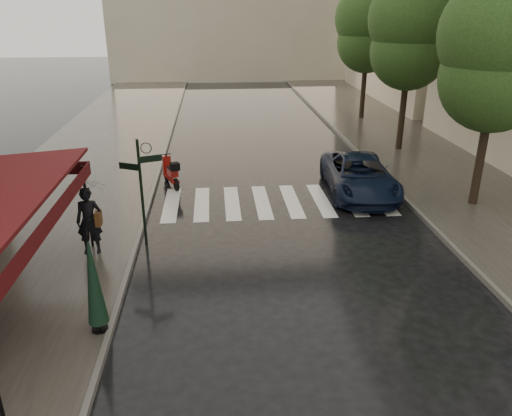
{
  "coord_description": "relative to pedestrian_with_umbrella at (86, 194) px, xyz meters",
  "views": [
    {
      "loc": [
        0.86,
        -10.17,
        6.41
      ],
      "look_at": [
        1.9,
        2.05,
        1.4
      ],
      "focal_mm": 35.0,
      "sensor_mm": 36.0,
      "label": 1
    }
  ],
  "objects": [
    {
      "name": "crosswalk",
      "position": [
        5.53,
        3.64,
        -1.81
      ],
      "size": [
        7.85,
        3.2,
        0.01
      ],
      "color": "silver",
      "rests_on": "ground"
    },
    {
      "name": "pedestrian_with_umbrella",
      "position": [
        0.0,
        0.0,
        0.0
      ],
      "size": [
        1.13,
        1.15,
        2.56
      ],
      "rotation": [
        0.0,
        0.0,
        0.03
      ],
      "color": "black",
      "rests_on": "sidewalk_near"
    },
    {
      "name": "tree_mid",
      "position": [
        12.05,
        9.64,
        3.78
      ],
      "size": [
        3.8,
        3.8,
        8.34
      ],
      "color": "black",
      "rests_on": "sidewalk_far"
    },
    {
      "name": "sidewalk_near",
      "position": [
        -1.95,
        9.64,
        -1.76
      ],
      "size": [
        6.0,
        60.0,
        0.12
      ],
      "primitive_type": "cube",
      "color": "#38332D",
      "rests_on": "ground"
    },
    {
      "name": "signpost",
      "position": [
        1.36,
        0.64,
        0.02
      ],
      "size": [
        1.17,
        0.29,
        3.1
      ],
      "color": "black",
      "rests_on": "ground"
    },
    {
      "name": "parasol_back",
      "position": [
        0.9,
        -3.62,
        -0.49
      ],
      "size": [
        0.42,
        0.42,
        2.24
      ],
      "color": "black",
      "rests_on": "sidewalk_near"
    },
    {
      "name": "curb_far",
      "position": [
        10.0,
        9.64,
        -1.74
      ],
      "size": [
        0.12,
        60.0,
        0.16
      ],
      "primitive_type": "cube",
      "color": "#595651",
      "rests_on": "ground"
    },
    {
      "name": "scooter",
      "position": [
        1.74,
        5.58,
        -1.3
      ],
      "size": [
        0.83,
        1.6,
        1.11
      ],
      "rotation": [
        0.0,
        0.0,
        0.38
      ],
      "color": "black",
      "rests_on": "ground"
    },
    {
      "name": "curb_near",
      "position": [
        1.1,
        9.64,
        -1.74
      ],
      "size": [
        0.12,
        60.0,
        0.16
      ],
      "primitive_type": "cube",
      "color": "#595651",
      "rests_on": "ground"
    },
    {
      "name": "parked_car",
      "position": [
        8.6,
        4.25,
        -1.14
      ],
      "size": [
        2.52,
        4.99,
        1.35
      ],
      "primitive_type": "imported",
      "rotation": [
        0.0,
        0.0,
        -0.06
      ],
      "color": "black",
      "rests_on": "ground"
    },
    {
      "name": "tree_near",
      "position": [
        12.15,
        2.64,
        3.5
      ],
      "size": [
        3.8,
        3.8,
        7.99
      ],
      "color": "black",
      "rests_on": "sidewalk_far"
    },
    {
      "name": "tree_far",
      "position": [
        12.25,
        16.64,
        3.64
      ],
      "size": [
        3.8,
        3.8,
        8.16
      ],
      "color": "black",
      "rests_on": "sidewalk_far"
    },
    {
      "name": "sidewalk_far",
      "position": [
        12.8,
        9.64,
        -1.76
      ],
      "size": [
        5.5,
        60.0,
        0.12
      ],
      "primitive_type": "cube",
      "color": "#38332D",
      "rests_on": "ground"
    },
    {
      "name": "ground",
      "position": [
        2.55,
        -2.36,
        -1.82
      ],
      "size": [
        120.0,
        120.0,
        0.0
      ],
      "primitive_type": "plane",
      "color": "black",
      "rests_on": "ground"
    }
  ]
}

